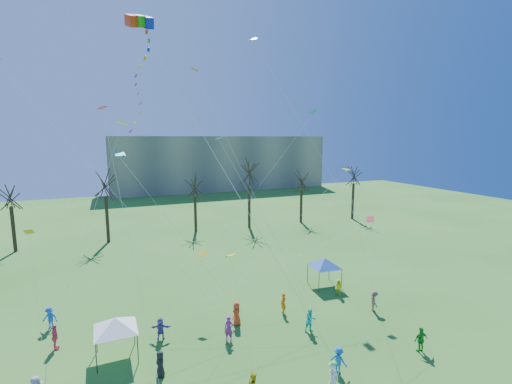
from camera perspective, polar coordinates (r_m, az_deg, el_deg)
name	(u,v)px	position (r m, az deg, el deg)	size (l,w,h in m)	color
distant_building	(220,163)	(103.31, -5.78, 4.70)	(60.00, 14.00, 15.00)	gray
bare_tree_row	(196,187)	(54.89, -9.61, 0.85)	(69.13, 7.73, 11.76)	black
hero_kite_flyer	(333,381)	(22.98, 12.22, -27.44)	(0.81, 0.53, 2.21)	white
big_box_kite	(144,83)	(25.98, -17.42, 16.26)	(5.26, 6.79, 24.42)	red
canopy_tent_white	(115,324)	(26.77, -21.59, -19.00)	(3.80, 3.80, 2.85)	#3F3F44
canopy_tent_blue	(325,262)	(36.47, 10.94, -11.01)	(3.75, 3.75, 2.82)	#3F3F44
festival_crowd	(221,337)	(26.81, -5.60, -22.12)	(26.15, 14.06, 1.86)	red
small_kites_aloft	(217,157)	(28.47, -6.29, 5.61)	(30.16, 18.59, 32.89)	#D89F0B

